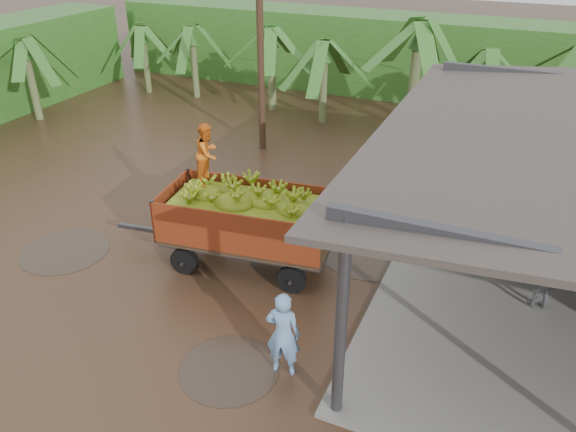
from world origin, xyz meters
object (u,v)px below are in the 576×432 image
object	(u,v)px
banana_trailer	(247,219)
man_blue	(283,334)
man_grey	(545,279)
utility_pole	(260,28)

from	to	relation	value
banana_trailer	man_blue	distance (m)	3.92
man_grey	utility_pole	world-z (taller)	utility_pole
banana_trailer	man_grey	distance (m)	6.87
banana_trailer	man_blue	xyz separation A→B (m)	(2.36, -3.11, -0.34)
utility_pole	man_blue	bearing A→B (deg)	-61.99
banana_trailer	utility_pole	world-z (taller)	utility_pole
banana_trailer	utility_pole	distance (m)	8.31
man_blue	utility_pole	bearing A→B (deg)	-71.00
banana_trailer	man_grey	bearing A→B (deg)	0.35
banana_trailer	man_grey	size ratio (longest dim) A/B	3.56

